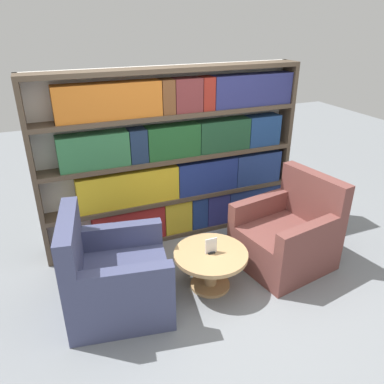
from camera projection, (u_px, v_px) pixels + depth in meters
ground_plane at (219, 294)px, 3.67m from camera, size 14.00×14.00×0.00m
bookshelf at (179, 158)px, 4.34m from camera, size 3.03×0.30×2.00m
armchair_left at (114, 279)px, 3.38m from camera, size 1.02×0.97×0.98m
armchair_right at (287, 236)px, 4.03m from camera, size 1.02×0.97×0.98m
coffee_table at (211, 262)px, 3.67m from camera, size 0.72×0.72×0.40m
table_sign at (211, 247)px, 3.59m from camera, size 0.12×0.06×0.16m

